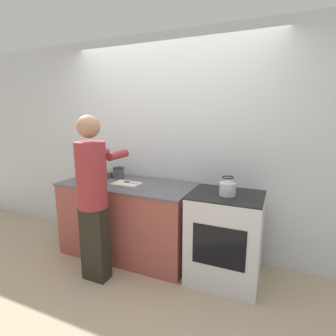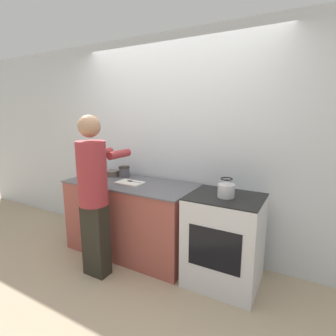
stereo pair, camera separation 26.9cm
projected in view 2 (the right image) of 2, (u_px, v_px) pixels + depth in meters
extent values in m
plane|color=tan|center=(141.00, 273.00, 2.81)|extent=(12.00, 12.00, 0.00)
cube|color=silver|center=(175.00, 146.00, 3.20)|extent=(8.00, 0.05, 2.60)
cube|color=#9E4C42|center=(132.00, 218.00, 3.20)|extent=(1.55, 0.69, 0.86)
cube|color=#56565B|center=(130.00, 183.00, 3.11)|extent=(1.57, 0.71, 0.02)
cube|color=silver|center=(224.00, 241.00, 2.59)|extent=(0.70, 0.59, 0.90)
cube|color=black|center=(226.00, 197.00, 2.50)|extent=(0.70, 0.59, 0.01)
cube|color=black|center=(214.00, 249.00, 2.33)|extent=(0.49, 0.01, 0.39)
cube|color=black|center=(96.00, 240.00, 2.74)|extent=(0.26, 0.16, 0.78)
cylinder|color=maroon|center=(92.00, 173.00, 2.60)|extent=(0.29, 0.29, 0.65)
sphere|color=#A87A5B|center=(89.00, 126.00, 2.50)|extent=(0.22, 0.22, 0.22)
cylinder|color=maroon|center=(101.00, 153.00, 2.86)|extent=(0.08, 0.30, 0.08)
cylinder|color=maroon|center=(119.00, 154.00, 2.74)|extent=(0.08, 0.30, 0.08)
cube|color=silver|center=(130.00, 183.00, 3.06)|extent=(0.31, 0.21, 0.02)
cube|color=silver|center=(137.00, 182.00, 3.03)|extent=(0.12, 0.04, 0.01)
cube|color=black|center=(130.00, 181.00, 3.08)|extent=(0.07, 0.03, 0.01)
cylinder|color=silver|center=(226.00, 191.00, 2.46)|extent=(0.16, 0.16, 0.12)
cone|color=silver|center=(226.00, 183.00, 2.44)|extent=(0.13, 0.13, 0.03)
sphere|color=black|center=(227.00, 180.00, 2.44)|extent=(0.02, 0.02, 0.02)
torus|color=black|center=(227.00, 179.00, 2.43)|extent=(0.11, 0.11, 0.01)
cylinder|color=brown|center=(112.00, 173.00, 3.43)|extent=(0.17, 0.17, 0.07)
cylinder|color=#9E4738|center=(92.00, 176.00, 3.27)|extent=(0.18, 0.18, 0.08)
cylinder|color=#4C4C51|center=(124.00, 172.00, 3.37)|extent=(0.13, 0.13, 0.12)
cylinder|color=#28231E|center=(124.00, 167.00, 3.36)|extent=(0.14, 0.14, 0.01)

